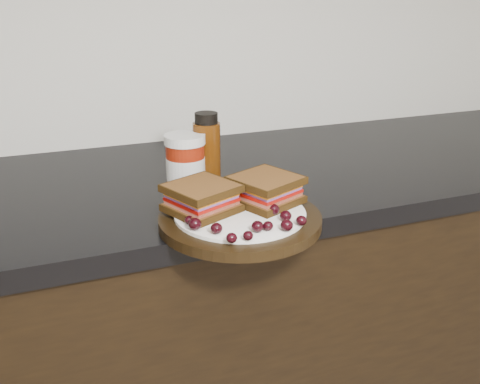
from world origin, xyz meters
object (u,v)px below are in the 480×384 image
at_px(plate, 240,220).
at_px(sandwich_left, 202,198).
at_px(oil_bottle, 207,150).
at_px(condiment_jar, 186,164).

xyz_separation_m(plate, sandwich_left, (-0.06, 0.03, 0.04)).
relative_size(sandwich_left, oil_bottle, 0.69).
distance_m(plate, condiment_jar, 0.20).
height_order(sandwich_left, condiment_jar, condiment_jar).
bearing_deg(sandwich_left, plate, -47.09).
bearing_deg(oil_bottle, sandwich_left, -110.54).
distance_m(sandwich_left, condiment_jar, 0.16).
bearing_deg(condiment_jar, sandwich_left, -95.78).
bearing_deg(sandwich_left, oil_bottle, 46.14).
distance_m(plate, oil_bottle, 0.21).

